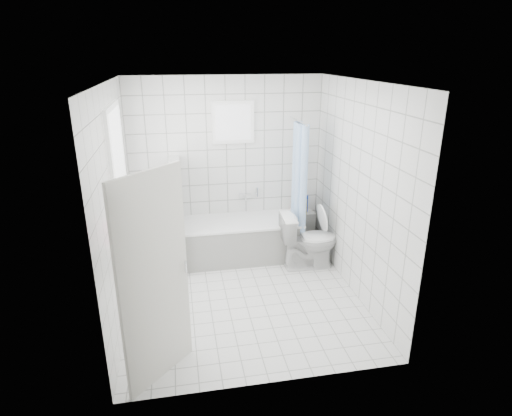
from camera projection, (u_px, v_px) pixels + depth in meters
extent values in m
plane|color=white|center=(244.00, 297.00, 5.35)|extent=(3.00, 3.00, 0.00)
plane|color=white|center=(242.00, 81.00, 4.46)|extent=(3.00, 3.00, 0.00)
cube|color=white|center=(227.00, 167.00, 6.29)|extent=(2.80, 0.02, 2.60)
cube|color=white|center=(271.00, 257.00, 3.52)|extent=(2.80, 0.02, 2.60)
cube|color=white|center=(116.00, 207.00, 4.66)|extent=(0.02, 3.00, 2.60)
cube|color=white|center=(357.00, 192.00, 5.15)|extent=(0.02, 3.00, 2.60)
cube|color=white|center=(121.00, 173.00, 4.85)|extent=(0.01, 0.90, 1.40)
cube|color=white|center=(233.00, 123.00, 6.05)|extent=(0.50, 0.01, 0.50)
cube|color=white|center=(131.00, 232.00, 5.11)|extent=(0.18, 1.02, 0.08)
cube|color=silver|center=(155.00, 281.00, 3.74)|extent=(0.58, 0.61, 2.00)
cube|color=white|center=(242.00, 240.00, 6.33)|extent=(1.69, 0.75, 0.55)
cube|color=white|center=(242.00, 222.00, 6.23)|extent=(1.71, 0.77, 0.03)
cube|color=white|center=(177.00, 215.00, 5.96)|extent=(0.15, 0.85, 1.50)
cube|color=white|center=(300.00, 228.00, 6.73)|extent=(0.40, 0.24, 0.55)
imported|color=white|center=(309.00, 240.00, 5.99)|extent=(0.80, 0.47, 0.81)
cylinder|color=silver|center=(298.00, 121.00, 5.85)|extent=(0.02, 0.80, 0.02)
cube|color=silver|center=(245.00, 196.00, 6.45)|extent=(0.18, 0.06, 0.06)
imported|color=white|center=(131.00, 215.00, 5.14)|extent=(0.12, 0.12, 0.29)
imported|color=#CB65AD|center=(133.00, 214.00, 5.31)|extent=(0.10, 0.10, 0.19)
imported|color=pink|center=(127.00, 230.00, 4.68)|extent=(0.12, 0.12, 0.31)
imported|color=silver|center=(131.00, 224.00, 5.05)|extent=(0.17, 0.17, 0.16)
cylinder|color=#189233|center=(299.00, 208.00, 6.51)|extent=(0.06, 0.06, 0.20)
cylinder|color=red|center=(299.00, 206.00, 6.60)|extent=(0.06, 0.06, 0.19)
cylinder|color=yellow|center=(305.00, 207.00, 6.52)|extent=(0.06, 0.06, 0.24)
cylinder|color=blue|center=(306.00, 203.00, 6.61)|extent=(0.06, 0.06, 0.27)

